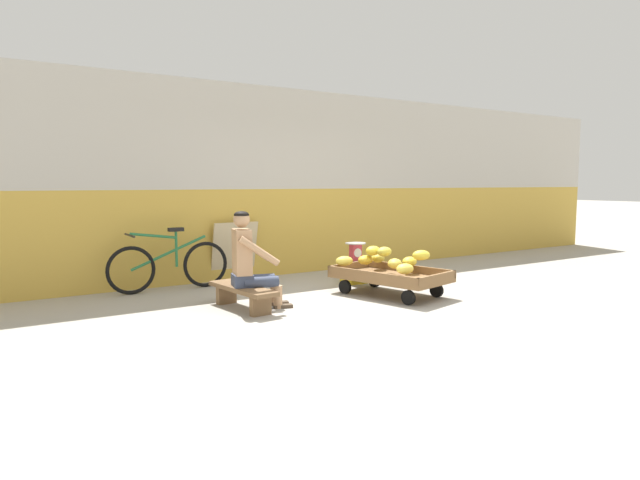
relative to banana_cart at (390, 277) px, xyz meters
name	(u,v)px	position (x,y,z in m)	size (l,w,h in m)	color
ground_plane	(404,310)	(-0.42, -0.75, -0.24)	(80.00, 80.00, 0.00)	#A39E93
back_wall	(274,183)	(-0.42, 2.35, 1.22)	(16.00, 0.30, 2.93)	gold
banana_cart	(390,277)	(0.00, 0.00, 0.00)	(1.15, 1.59, 0.36)	brown
banana_pile	(386,259)	(0.02, 0.12, 0.23)	(0.97, 1.19, 0.26)	gold
low_bench	(243,292)	(-1.95, 0.32, -0.04)	(0.40, 1.12, 0.27)	brown
vendor_seated	(250,260)	(-1.87, 0.30, 0.33)	(0.73, 0.58, 1.14)	tan
plastic_crate	(355,273)	(0.16, 0.97, -0.09)	(0.36, 0.28, 0.30)	gold
weighing_scale	(356,252)	(0.16, 0.97, 0.21)	(0.30, 0.30, 0.29)	#28282D
bicycle_near_left	(169,265)	(-2.30, 1.88, 0.11)	(1.66, 0.48, 0.86)	black
sign_board	(234,251)	(-1.22, 2.15, 0.20)	(0.70, 0.23, 0.88)	#C6B289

